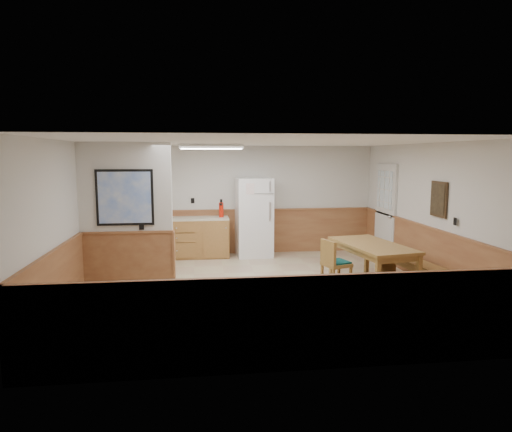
{
  "coord_description": "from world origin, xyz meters",
  "views": [
    {
      "loc": [
        -1.03,
        -7.52,
        2.29
      ],
      "look_at": [
        -0.05,
        0.4,
        1.22
      ],
      "focal_mm": 32.0,
      "sensor_mm": 36.0,
      "label": 1
    }
  ],
  "objects": [
    {
      "name": "fire_extinguisher",
      "position": [
        -0.56,
        2.66,
        1.08
      ],
      "size": [
        0.11,
        0.11,
        0.41
      ],
      "rotation": [
        0.0,
        0.0,
        0.11
      ],
      "color": "red",
      "rests_on": "kitchen_counter"
    },
    {
      "name": "dining_chair",
      "position": [
        1.21,
        -0.09,
        0.5
      ],
      "size": [
        0.65,
        0.53,
        0.85
      ],
      "rotation": [
        0.0,
        0.0,
        0.31
      ],
      "color": "olive",
      "rests_on": "ground"
    },
    {
      "name": "exterior_door",
      "position": [
        2.96,
        1.9,
        1.05
      ],
      "size": [
        0.07,
        1.02,
        2.15
      ],
      "color": "silver",
      "rests_on": "ground"
    },
    {
      "name": "wainscot_back",
      "position": [
        0.0,
        2.98,
        0.5
      ],
      "size": [
        6.0,
        0.04,
        1.0
      ],
      "primitive_type": "cube",
      "color": "#9D693E",
      "rests_on": "ground"
    },
    {
      "name": "back_wall",
      "position": [
        0.0,
        3.0,
        1.25
      ],
      "size": [
        6.0,
        0.02,
        2.5
      ],
      "primitive_type": "cube",
      "color": "silver",
      "rests_on": "ground"
    },
    {
      "name": "partition_wall",
      "position": [
        -2.25,
        0.19,
        1.23
      ],
      "size": [
        1.5,
        0.2,
        2.5
      ],
      "color": "silver",
      "rests_on": "ground"
    },
    {
      "name": "dining_bench",
      "position": [
        2.68,
        0.04,
        0.34
      ],
      "size": [
        0.56,
        1.64,
        0.45
      ],
      "rotation": [
        0.0,
        0.0,
        0.13
      ],
      "color": "olive",
      "rests_on": "ground"
    },
    {
      "name": "fluorescent_fixture",
      "position": [
        -0.8,
        1.3,
        2.45
      ],
      "size": [
        1.2,
        0.3,
        0.09
      ],
      "color": "silver",
      "rests_on": "ceiling"
    },
    {
      "name": "kitchen_counter",
      "position": [
        -1.21,
        2.68,
        0.46
      ],
      "size": [
        2.2,
        0.61,
        1.0
      ],
      "color": "#A46F3A",
      "rests_on": "ground"
    },
    {
      "name": "right_wall",
      "position": [
        3.0,
        0.0,
        1.25
      ],
      "size": [
        0.02,
        6.0,
        2.5
      ],
      "primitive_type": "cube",
      "color": "silver",
      "rests_on": "ground"
    },
    {
      "name": "wall_painting",
      "position": [
        2.97,
        -0.3,
        1.55
      ],
      "size": [
        0.04,
        0.5,
        0.6
      ],
      "color": "#372716",
      "rests_on": "right_wall"
    },
    {
      "name": "dining_table",
      "position": [
        1.95,
        -0.01,
        0.66
      ],
      "size": [
        1.15,
        1.86,
        0.75
      ],
      "rotation": [
        0.0,
        0.0,
        0.17
      ],
      "color": "olive",
      "rests_on": "ground"
    },
    {
      "name": "ground",
      "position": [
        0.0,
        0.0,
        0.0
      ],
      "size": [
        6.0,
        6.0,
        0.0
      ],
      "primitive_type": "plane",
      "color": "tan",
      "rests_on": "ground"
    },
    {
      "name": "ceiling",
      "position": [
        0.0,
        0.0,
        2.5
      ],
      "size": [
        6.0,
        6.0,
        0.02
      ],
      "primitive_type": "cube",
      "color": "white",
      "rests_on": "back_wall"
    },
    {
      "name": "refrigerator",
      "position": [
        0.17,
        2.63,
        0.89
      ],
      "size": [
        0.82,
        0.74,
        1.78
      ],
      "rotation": [
        0.0,
        0.0,
        0.05
      ],
      "color": "white",
      "rests_on": "ground"
    },
    {
      "name": "soap_bottle",
      "position": [
        -2.23,
        2.71,
        1.02
      ],
      "size": [
        0.08,
        0.08,
        0.24
      ],
      "primitive_type": "cylinder",
      "rotation": [
        0.0,
        0.0,
        0.04
      ],
      "color": "green",
      "rests_on": "kitchen_counter"
    },
    {
      "name": "kitchen_window",
      "position": [
        -2.1,
        2.98,
        1.55
      ],
      "size": [
        0.8,
        0.04,
        1.0
      ],
      "color": "silver",
      "rests_on": "back_wall"
    },
    {
      "name": "wainscot_right",
      "position": [
        2.98,
        0.0,
        0.5
      ],
      "size": [
        0.04,
        6.0,
        1.0
      ],
      "primitive_type": "cube",
      "color": "#9D693E",
      "rests_on": "ground"
    },
    {
      "name": "left_wall",
      "position": [
        -3.0,
        0.0,
        1.25
      ],
      "size": [
        0.02,
        6.0,
        2.5
      ],
      "primitive_type": "cube",
      "color": "silver",
      "rests_on": "ground"
    },
    {
      "name": "wainscot_left",
      "position": [
        -2.98,
        0.0,
        0.5
      ],
      "size": [
        0.04,
        6.0,
        1.0
      ],
      "primitive_type": "cube",
      "color": "#9D693E",
      "rests_on": "ground"
    }
  ]
}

